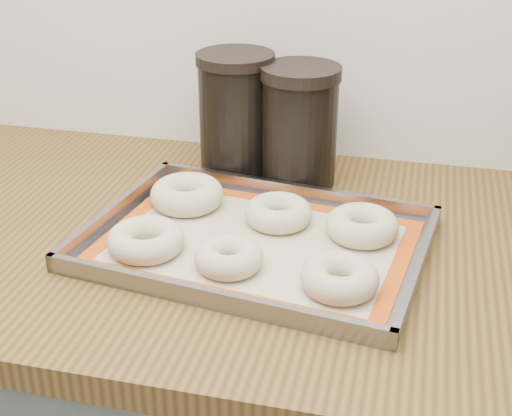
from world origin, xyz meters
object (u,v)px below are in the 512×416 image
(bagel_front_right, at_px, (340,278))
(bagel_front_mid, at_px, (229,257))
(bagel_front_left, at_px, (146,240))
(canister_left, at_px, (236,114))
(bagel_back_right, at_px, (362,226))
(bagel_back_left, at_px, (187,194))
(bagel_back_mid, at_px, (278,213))
(canister_mid, at_px, (299,126))
(baking_tray, at_px, (256,242))

(bagel_front_right, bearing_deg, bagel_front_mid, 173.18)
(bagel_front_left, xyz_separation_m, canister_left, (0.05, 0.30, 0.08))
(bagel_front_left, xyz_separation_m, bagel_back_right, (0.28, 0.11, 0.00))
(bagel_front_mid, distance_m, bagel_back_right, 0.20)
(bagel_back_left, height_order, canister_left, canister_left)
(bagel_back_mid, distance_m, canister_left, 0.23)
(bagel_front_left, bearing_deg, bagel_front_mid, -7.66)
(bagel_back_right, bearing_deg, bagel_front_mid, -141.99)
(bagel_back_left, distance_m, canister_left, 0.18)
(bagel_front_mid, height_order, canister_mid, canister_mid)
(bagel_front_left, relative_size, bagel_back_mid, 1.08)
(bagel_front_right, bearing_deg, baking_tray, 145.00)
(baking_tray, height_order, bagel_back_left, bagel_back_left)
(bagel_back_left, distance_m, bagel_back_mid, 0.15)
(bagel_back_mid, relative_size, canister_left, 0.48)
(bagel_back_right, bearing_deg, canister_left, 140.62)
(bagel_back_mid, xyz_separation_m, canister_mid, (-0.00, 0.16, 0.08))
(bagel_back_right, bearing_deg, bagel_front_left, -158.85)
(bagel_front_right, distance_m, canister_mid, 0.34)
(bagel_front_left, relative_size, canister_left, 0.52)
(bagel_back_right, distance_m, canister_left, 0.31)
(bagel_front_right, distance_m, bagel_back_right, 0.14)
(bagel_front_left, height_order, canister_mid, canister_mid)
(bagel_front_left, xyz_separation_m, bagel_front_mid, (0.12, -0.02, -0.00))
(bagel_front_right, bearing_deg, canister_mid, 109.35)
(baking_tray, height_order, bagel_front_mid, bagel_front_mid)
(bagel_front_left, bearing_deg, bagel_back_mid, 37.33)
(canister_left, bearing_deg, bagel_back_left, -103.18)
(bagel_back_left, distance_m, canister_mid, 0.22)
(baking_tray, bearing_deg, bagel_front_right, -35.00)
(baking_tray, bearing_deg, bagel_back_right, 20.60)
(canister_mid, bearing_deg, bagel_front_left, -119.31)
(bagel_back_right, bearing_deg, bagel_back_mid, 174.45)
(bagel_back_left, bearing_deg, canister_mid, 42.91)
(bagel_back_left, xyz_separation_m, bagel_back_right, (0.27, -0.04, -0.00))
(baking_tray, distance_m, bagel_front_left, 0.15)
(bagel_front_left, height_order, bagel_front_mid, bagel_front_left)
(bagel_back_mid, xyz_separation_m, bagel_back_right, (0.12, -0.01, 0.00))
(bagel_back_right, height_order, canister_mid, canister_mid)
(bagel_front_left, height_order, canister_left, canister_left)
(bagel_front_left, bearing_deg, bagel_back_right, 21.15)
(bagel_front_mid, bearing_deg, bagel_front_left, 172.34)
(bagel_front_mid, relative_size, bagel_back_right, 0.88)
(bagel_front_left, distance_m, bagel_front_right, 0.27)
(bagel_front_mid, distance_m, bagel_front_right, 0.15)
(bagel_front_right, relative_size, bagel_back_mid, 1.00)
(bagel_back_left, bearing_deg, bagel_front_left, -94.17)
(bagel_back_left, bearing_deg, bagel_back_mid, -9.06)
(bagel_front_left, bearing_deg, bagel_back_left, 85.83)
(baking_tray, bearing_deg, bagel_front_left, -158.31)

